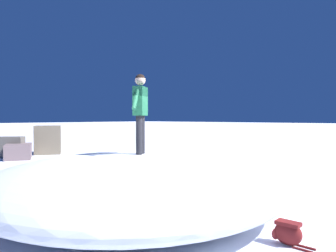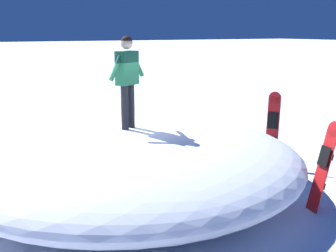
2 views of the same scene
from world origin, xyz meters
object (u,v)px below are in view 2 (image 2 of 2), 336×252
at_px(snowboard_primary_upright, 273,128).
at_px(backpack_near, 74,143).
at_px(snowboarder_standing, 127,73).
at_px(snowboard_secondary_upright, 324,165).

height_order(snowboard_primary_upright, backpack_near, snowboard_primary_upright).
xyz_separation_m(snowboarder_standing, snowboard_secondary_upright, (2.50, -2.61, -1.47)).
bearing_deg(backpack_near, snowboarder_standing, -87.46).
relative_size(snowboarder_standing, snowboard_secondary_upright, 1.11).
height_order(snowboard_secondary_upright, backpack_near, snowboard_secondary_upright).
relative_size(snowboard_secondary_upright, backpack_near, 2.38).
xyz_separation_m(snowboard_primary_upright, snowboard_secondary_upright, (-0.95, -2.29, -0.08)).
bearing_deg(snowboard_primary_upright, snowboard_secondary_upright, -112.50).
bearing_deg(snowboarder_standing, snowboard_primary_upright, -5.31).
distance_m(snowboard_primary_upright, backpack_near, 5.09).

